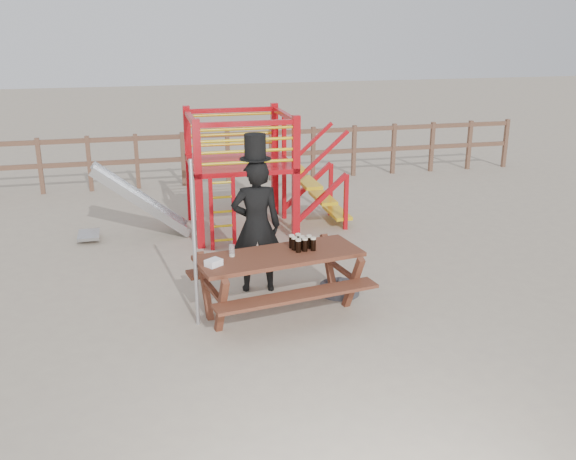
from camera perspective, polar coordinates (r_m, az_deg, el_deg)
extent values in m
plane|color=tan|center=(8.13, -1.22, -7.74)|extent=(60.00, 60.00, 0.00)
cube|color=brown|center=(14.43, -7.41, 8.32)|extent=(15.00, 0.06, 0.10)
cube|color=brown|center=(14.53, -7.33, 6.36)|extent=(15.00, 0.06, 0.10)
cube|color=brown|center=(14.57, -21.18, 5.31)|extent=(0.09, 0.09, 1.20)
cube|color=brown|center=(14.47, -17.25, 5.64)|extent=(0.09, 0.09, 1.20)
cube|color=brown|center=(14.44, -13.28, 5.95)|extent=(0.09, 0.09, 1.20)
cube|color=brown|center=(14.48, -9.30, 6.23)|extent=(0.09, 0.09, 1.20)
cube|color=brown|center=(14.59, -5.37, 6.48)|extent=(0.09, 0.09, 1.20)
cube|color=brown|center=(14.77, -1.51, 6.70)|extent=(0.09, 0.09, 1.20)
cube|color=brown|center=(15.01, 2.25, 6.88)|extent=(0.09, 0.09, 1.20)
cube|color=brown|center=(15.31, 5.88, 7.03)|extent=(0.09, 0.09, 1.20)
cube|color=brown|center=(15.67, 9.36, 7.14)|extent=(0.09, 0.09, 1.20)
cube|color=brown|center=(16.08, 12.67, 7.22)|extent=(0.09, 0.09, 1.20)
cube|color=brown|center=(16.55, 15.80, 7.28)|extent=(0.09, 0.09, 1.20)
cube|color=brown|center=(17.06, 18.76, 7.32)|extent=(0.09, 0.09, 1.20)
cube|color=#B40C13|center=(10.30, -7.96, 3.96)|extent=(0.12, 0.12, 2.10)
cube|color=#B40C13|center=(10.57, 0.71, 4.51)|extent=(0.12, 0.12, 2.10)
cube|color=#B40C13|center=(11.85, -8.81, 5.81)|extent=(0.12, 0.12, 2.10)
cube|color=#B40C13|center=(12.08, -1.20, 6.27)|extent=(0.12, 0.12, 2.10)
cube|color=#B40C13|center=(11.14, -4.33, 5.97)|extent=(1.72, 1.72, 0.08)
cube|color=#B40C13|center=(10.21, -3.68, 9.43)|extent=(1.60, 0.08, 0.08)
cube|color=#B40C13|center=(11.78, -5.09, 10.58)|extent=(1.60, 0.08, 0.08)
cube|color=#B40C13|center=(10.89, -8.65, 9.82)|extent=(0.08, 1.60, 0.08)
cube|color=#B40C13|center=(11.15, -0.31, 10.21)|extent=(0.08, 1.60, 0.08)
cylinder|color=gold|center=(10.33, -3.61, 6.03)|extent=(1.50, 0.05, 0.05)
cylinder|color=gold|center=(11.87, -5.01, 7.61)|extent=(1.50, 0.05, 0.05)
cylinder|color=gold|center=(10.29, -3.63, 7.01)|extent=(1.50, 0.05, 0.05)
cylinder|color=gold|center=(11.84, -5.03, 8.47)|extent=(1.50, 0.05, 0.05)
cylinder|color=gold|center=(10.26, -3.65, 7.99)|extent=(1.50, 0.05, 0.05)
cylinder|color=gold|center=(11.81, -5.06, 9.33)|extent=(1.50, 0.05, 0.05)
cylinder|color=gold|center=(10.23, -3.67, 8.99)|extent=(1.50, 0.05, 0.05)
cylinder|color=gold|center=(11.79, -5.08, 10.19)|extent=(1.50, 0.05, 0.05)
cube|color=#B40C13|center=(10.29, -6.82, 1.40)|extent=(0.06, 0.06, 1.20)
cube|color=#B40C13|center=(10.34, -4.84, 1.54)|extent=(0.06, 0.06, 1.20)
cylinder|color=gold|center=(10.45, -5.75, -0.89)|extent=(0.36, 0.04, 0.04)
cylinder|color=gold|center=(10.37, -5.79, 0.36)|extent=(0.36, 0.04, 0.04)
cylinder|color=gold|center=(10.30, -5.84, 1.63)|extent=(0.36, 0.04, 0.04)
cylinder|color=gold|center=(10.24, -5.88, 2.92)|extent=(0.36, 0.04, 0.04)
cylinder|color=gold|center=(10.18, -5.92, 4.22)|extent=(0.36, 0.04, 0.04)
cube|color=gold|center=(11.35, 0.43, 5.64)|extent=(0.30, 0.90, 0.06)
cube|color=gold|center=(11.49, 1.79, 4.25)|extent=(0.30, 0.90, 0.06)
cube|color=gold|center=(11.64, 3.10, 2.89)|extent=(0.30, 0.90, 0.06)
cube|color=gold|center=(11.81, 4.38, 1.57)|extent=(0.30, 0.90, 0.06)
cube|color=#B40C13|center=(11.15, 2.99, 2.84)|extent=(0.95, 0.08, 0.86)
cube|color=#B40C13|center=(11.99, 1.76, 3.95)|extent=(0.95, 0.08, 0.86)
cube|color=#B5B8BD|center=(11.13, -12.92, 2.47)|extent=(1.53, 0.55, 1.21)
cube|color=#B5B8BD|center=(10.86, -12.90, 2.30)|extent=(1.58, 0.04, 1.28)
cube|color=#B5B8BD|center=(11.38, -12.97, 3.02)|extent=(1.58, 0.04, 1.28)
cube|color=#B5B8BD|center=(11.31, -17.29, -0.41)|extent=(0.35, 0.55, 0.05)
cube|color=brown|center=(7.96, -0.78, -2.31)|extent=(2.15, 1.10, 0.05)
cube|color=brown|center=(7.60, 0.88, -5.85)|extent=(2.07, 0.62, 0.04)
cube|color=brown|center=(8.56, -2.22, -3.02)|extent=(2.07, 0.62, 0.04)
cube|color=brown|center=(7.84, -6.68, -5.92)|extent=(0.29, 1.23, 0.74)
cube|color=brown|center=(8.45, 4.70, -4.01)|extent=(0.29, 1.23, 0.74)
imported|color=black|center=(8.61, -2.83, 0.33)|extent=(0.72, 0.51, 1.83)
cube|color=#0E9F30|center=(8.69, -2.93, 2.01)|extent=(0.08, 0.03, 0.43)
cylinder|color=black|center=(8.37, -2.93, 6.35)|extent=(0.42, 0.42, 0.01)
cylinder|color=black|center=(8.34, -2.95, 7.46)|extent=(0.28, 0.28, 0.32)
cube|color=white|center=(8.46, -3.03, 8.37)|extent=(0.15, 0.02, 0.04)
cylinder|color=#B2B2B7|center=(7.63, -8.32, -1.34)|extent=(0.05, 0.05, 2.06)
cylinder|color=#323237|center=(8.80, 4.60, -5.25)|extent=(0.54, 0.54, 0.13)
cylinder|color=#323237|center=(8.75, 4.62, -4.56)|extent=(0.06, 0.06, 0.10)
cube|color=white|center=(7.61, -6.63, -2.91)|extent=(0.23, 0.22, 0.08)
cylinder|color=black|center=(7.99, 0.93, -1.47)|extent=(0.07, 0.07, 0.15)
cylinder|color=beige|center=(7.96, 0.93, -0.88)|extent=(0.07, 0.07, 0.02)
cylinder|color=black|center=(8.02, 1.51, -1.38)|extent=(0.07, 0.07, 0.15)
cylinder|color=beige|center=(7.99, 1.51, -0.80)|extent=(0.07, 0.07, 0.02)
cylinder|color=black|center=(8.05, 2.25, -1.32)|extent=(0.07, 0.07, 0.15)
cylinder|color=beige|center=(8.02, 2.26, -0.74)|extent=(0.07, 0.07, 0.02)
cylinder|color=black|center=(8.06, 0.57, -1.28)|extent=(0.07, 0.07, 0.15)
cylinder|color=beige|center=(8.03, 0.57, -0.70)|extent=(0.07, 0.07, 0.02)
cylinder|color=black|center=(8.10, 1.22, -1.18)|extent=(0.07, 0.07, 0.15)
cylinder|color=beige|center=(8.07, 1.22, -0.60)|extent=(0.07, 0.07, 0.02)
cylinder|color=black|center=(8.13, 1.88, -1.12)|extent=(0.07, 0.07, 0.15)
cylinder|color=beige|center=(8.10, 1.88, -0.54)|extent=(0.07, 0.07, 0.02)
cylinder|color=black|center=(8.14, 0.33, -1.09)|extent=(0.07, 0.07, 0.15)
cylinder|color=beige|center=(8.11, 0.33, -0.51)|extent=(0.07, 0.07, 0.02)
cylinder|color=black|center=(8.18, 0.90, -0.97)|extent=(0.07, 0.07, 0.15)
cylinder|color=beige|center=(8.15, 0.90, -0.40)|extent=(0.07, 0.07, 0.02)
cylinder|color=silver|center=(7.87, -5.01, -1.84)|extent=(0.07, 0.07, 0.15)
cylinder|color=beige|center=(7.89, -5.00, -2.28)|extent=(0.06, 0.06, 0.02)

